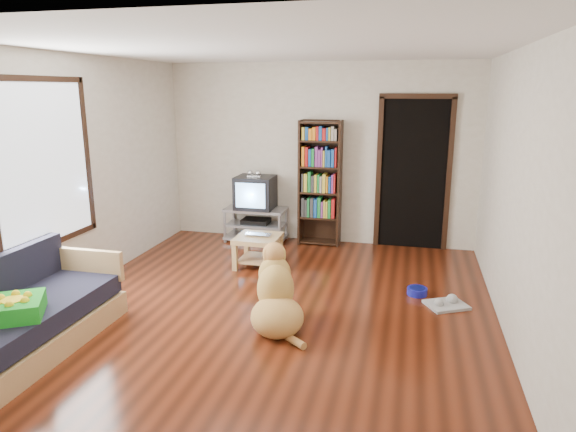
% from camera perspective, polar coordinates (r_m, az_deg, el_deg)
% --- Properties ---
extents(ground, '(5.00, 5.00, 0.00)m').
position_cam_1_polar(ground, '(5.50, -1.51, -9.91)').
color(ground, '#5B210F').
rests_on(ground, ground).
extents(ceiling, '(5.00, 5.00, 0.00)m').
position_cam_1_polar(ceiling, '(5.05, -1.71, 18.21)').
color(ceiling, white).
rests_on(ceiling, ground).
extents(wall_back, '(4.50, 0.00, 4.50)m').
position_cam_1_polar(wall_back, '(7.53, 3.47, 6.87)').
color(wall_back, beige).
rests_on(wall_back, ground).
extents(wall_front, '(4.50, 0.00, 4.50)m').
position_cam_1_polar(wall_front, '(2.86, -15.03, -5.43)').
color(wall_front, beige).
rests_on(wall_front, ground).
extents(wall_left, '(0.00, 5.00, 5.00)m').
position_cam_1_polar(wall_left, '(6.10, -22.49, 4.17)').
color(wall_left, beige).
rests_on(wall_left, ground).
extents(wall_right, '(0.00, 5.00, 5.00)m').
position_cam_1_polar(wall_right, '(5.02, 24.01, 2.12)').
color(wall_right, beige).
rests_on(wall_right, ground).
extents(green_cushion, '(0.60, 0.60, 0.15)m').
position_cam_1_polar(green_cushion, '(4.78, -28.17, -9.01)').
color(green_cushion, green).
rests_on(green_cushion, sofa).
extents(laptop, '(0.33, 0.22, 0.03)m').
position_cam_1_polar(laptop, '(6.52, -3.43, -2.21)').
color(laptop, '#B5B4B8').
rests_on(laptop, coffee_table).
extents(dog_bowl, '(0.22, 0.22, 0.08)m').
position_cam_1_polar(dog_bowl, '(5.93, 14.15, -8.11)').
color(dog_bowl, '#161897').
rests_on(dog_bowl, ground).
extents(grey_rag, '(0.50, 0.47, 0.03)m').
position_cam_1_polar(grey_rag, '(5.72, 17.18, -9.42)').
color(grey_rag, '#A8A8A8').
rests_on(grey_rag, ground).
extents(window, '(0.03, 1.46, 1.70)m').
position_cam_1_polar(window, '(5.67, -25.49, 5.26)').
color(window, white).
rests_on(window, wall_left).
extents(doorway, '(1.03, 0.05, 2.19)m').
position_cam_1_polar(doorway, '(7.41, 13.77, 4.97)').
color(doorway, black).
rests_on(doorway, wall_back).
extents(tv_stand, '(0.90, 0.45, 0.50)m').
position_cam_1_polar(tv_stand, '(7.70, -3.59, -0.79)').
color(tv_stand, '#99999E').
rests_on(tv_stand, ground).
extents(crt_tv, '(0.55, 0.52, 0.58)m').
position_cam_1_polar(crt_tv, '(7.61, -3.59, 2.70)').
color(crt_tv, black).
rests_on(crt_tv, tv_stand).
extents(bookshelf, '(0.60, 0.30, 1.80)m').
position_cam_1_polar(bookshelf, '(7.41, 3.59, 4.41)').
color(bookshelf, black).
rests_on(bookshelf, ground).
extents(sofa, '(0.80, 1.80, 0.80)m').
position_cam_1_polar(sofa, '(5.12, -27.06, -10.23)').
color(sofa, tan).
rests_on(sofa, ground).
extents(coffee_table, '(0.55, 0.55, 0.40)m').
position_cam_1_polar(coffee_table, '(6.59, -3.34, -3.25)').
color(coffee_table, tan).
rests_on(coffee_table, ground).
extents(dog, '(0.67, 0.89, 0.80)m').
position_cam_1_polar(dog, '(4.95, -1.33, -9.01)').
color(dog, '#D8B153').
rests_on(dog, ground).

